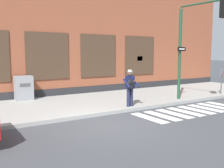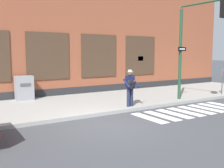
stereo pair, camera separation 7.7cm
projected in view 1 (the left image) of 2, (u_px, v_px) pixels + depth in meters
The scene contains 8 objects.
ground_plane at pixel (109, 125), 9.28m from camera, with size 160.00×160.00×0.00m, color #424449.
sidewalk at pixel (67, 105), 12.48m from camera, with size 28.00×5.08×0.15m.
building_backdrop at pixel (36, 21), 15.77m from camera, with size 28.00×4.06×9.00m.
crosswalk at pixel (191, 111), 11.54m from camera, with size 5.20×1.90×0.01m.
busker at pixel (130, 86), 11.69m from camera, with size 0.71×0.54×1.65m.
traffic_light at pixel (197, 33), 12.58m from camera, with size 0.61×2.66×4.81m.
parking_meter at pixel (222, 78), 15.35m from camera, with size 0.13×0.11×1.44m.
utility_box at pixel (24, 88), 13.38m from camera, with size 0.87×0.59×1.24m.
Camera 1 is at (-4.77, -7.69, 2.52)m, focal length 42.00 mm.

